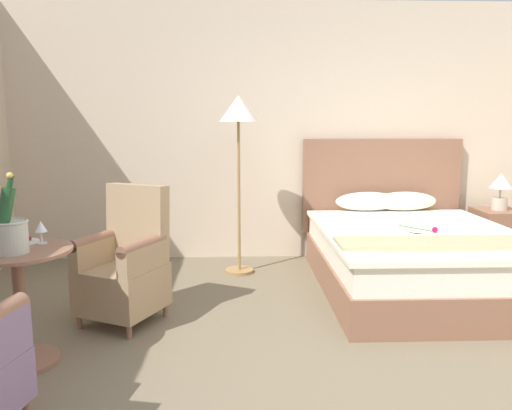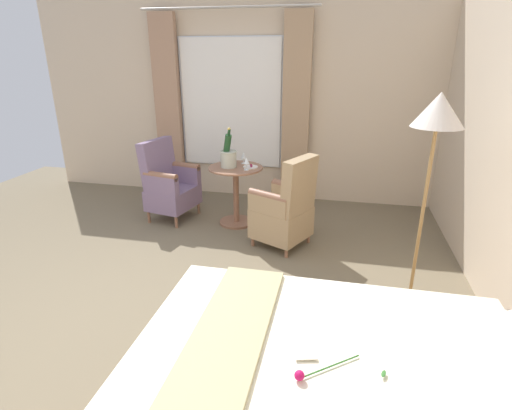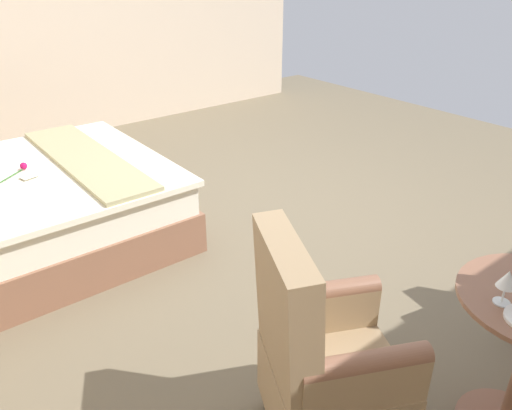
% 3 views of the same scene
% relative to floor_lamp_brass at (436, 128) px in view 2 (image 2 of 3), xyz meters
% --- Properties ---
extents(ground_plane, '(7.75, 7.75, 0.00)m').
position_rel_floor_lamp_brass_xyz_m(ground_plane, '(0.70, -2.20, -1.48)').
color(ground_plane, '#73664E').
extents(wall_window_side, '(0.27, 5.68, 2.72)m').
position_rel_floor_lamp_brass_xyz_m(wall_window_side, '(-2.47, -2.20, -0.12)').
color(wall_window_side, beige).
rests_on(wall_window_side, ground).
extents(floor_lamp_brass, '(0.37, 0.37, 1.73)m').
position_rel_floor_lamp_brass_xyz_m(floor_lamp_brass, '(0.00, 0.00, 0.00)').
color(floor_lamp_brass, '#A17945').
rests_on(floor_lamp_brass, ground).
extents(side_table_round, '(0.65, 0.65, 0.72)m').
position_rel_floor_lamp_brass_xyz_m(side_table_round, '(-1.33, -1.86, -1.05)').
color(side_table_round, '#8B5D46').
rests_on(side_table_round, ground).
extents(champagne_bucket, '(0.20, 0.20, 0.47)m').
position_rel_floor_lamp_brass_xyz_m(champagne_bucket, '(-1.32, -1.94, -0.62)').
color(champagne_bucket, '#B4BBA9').
rests_on(champagne_bucket, side_table_round).
extents(wine_glass_near_bucket, '(0.07, 0.07, 0.14)m').
position_rel_floor_lamp_brass_xyz_m(wine_glass_near_bucket, '(-1.24, -1.71, -0.65)').
color(wine_glass_near_bucket, white).
rests_on(wine_glass_near_bucket, side_table_round).
extents(wine_glass_near_edge, '(0.06, 0.06, 0.14)m').
position_rel_floor_lamp_brass_xyz_m(wine_glass_near_edge, '(-1.52, -1.81, -0.66)').
color(wine_glass_near_edge, white).
rests_on(wine_glass_near_edge, side_table_round).
extents(snack_plate, '(0.18, 0.18, 0.04)m').
position_rel_floor_lamp_brass_xyz_m(snack_plate, '(-1.36, -1.68, -0.75)').
color(snack_plate, white).
rests_on(snack_plate, side_table_round).
extents(armchair_by_window, '(0.70, 0.71, 1.01)m').
position_rel_floor_lamp_brass_xyz_m(armchair_by_window, '(-0.85, -1.19, -1.06)').
color(armchair_by_window, '#8B5D46').
rests_on(armchair_by_window, ground).
extents(armchair_facing_bed, '(0.68, 0.63, 1.00)m').
position_rel_floor_lamp_brass_xyz_m(armchair_facing_bed, '(-1.34, -2.73, -1.03)').
color(armchair_facing_bed, '#8B5D46').
rests_on(armchair_facing_bed, ground).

